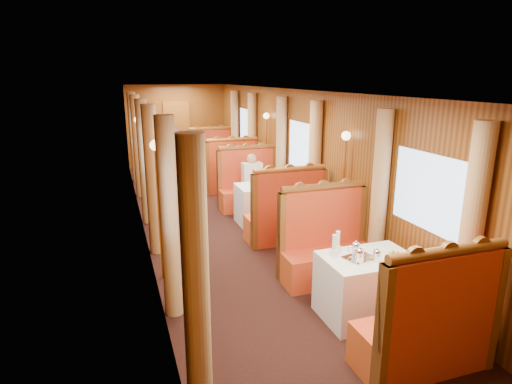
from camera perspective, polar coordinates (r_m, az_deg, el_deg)
name	(u,v)px	position (r m, az deg, el deg)	size (l,w,h in m)	color
floor	(228,227)	(8.09, -3.82, -4.65)	(3.00, 12.00, 0.01)	black
ceiling	(225,91)	(7.62, -4.16, 13.34)	(3.00, 12.00, 0.01)	silver
wall_far	(177,126)	(13.59, -10.51, 8.65)	(3.00, 2.50, 0.01)	brown
wall_left	(141,167)	(7.53, -15.10, 3.24)	(12.00, 2.50, 0.01)	brown
wall_right	(302,157)	(8.26, 6.17, 4.70)	(12.00, 2.50, 0.01)	brown
doorway_far	(177,134)	(13.59, -10.44, 7.59)	(0.80, 0.04, 2.00)	brown
table_near	(367,286)	(5.26, 14.52, -12.09)	(1.05, 0.72, 0.75)	white
banquette_near_fwd	(426,330)	(4.54, 21.77, -16.73)	(1.30, 0.55, 1.34)	#B11813
banquette_near_aft	(326,250)	(6.03, 9.31, -7.65)	(1.30, 0.55, 1.34)	#B11813
table_mid	(265,204)	(8.18, 1.22, -1.62)	(1.05, 0.72, 0.75)	white
banquette_mid_fwd	(285,218)	(7.27, 3.93, -3.44)	(1.30, 0.55, 1.34)	#B11813
banquette_mid_aft	(249,189)	(9.10, -0.94, 0.43)	(1.30, 0.55, 1.34)	#B11813
table_far	(221,168)	(11.44, -4.73, 3.21)	(1.05, 0.72, 0.75)	white
banquette_far_fwd	(231,174)	(10.47, -3.39, 2.38)	(1.30, 0.55, 1.34)	#B11813
banquette_far_aft	(212,159)	(12.40, -5.88, 4.34)	(1.30, 0.55, 1.34)	#B11813
tea_tray	(359,258)	(5.02, 13.59, -8.55)	(0.34, 0.26, 0.01)	silver
teapot_left	(359,257)	(4.88, 13.59, -8.47)	(0.17, 0.13, 0.14)	silver
teapot_right	(377,257)	(4.97, 15.80, -8.35)	(0.14, 0.11, 0.12)	silver
teapot_back	(356,250)	(5.07, 13.13, -7.57)	(0.16, 0.12, 0.13)	silver
fruit_plate	(394,255)	(5.17, 17.89, -8.04)	(0.22, 0.22, 0.05)	white
cup_inboard	(334,248)	(4.97, 10.36, -7.37)	(0.08, 0.08, 0.26)	white
cup_outboard	(337,244)	(5.09, 10.80, -6.85)	(0.08, 0.08, 0.26)	white
rose_vase_mid	(263,176)	(8.02, 1.00, 2.12)	(0.06, 0.06, 0.36)	silver
rose_vase_far	(220,147)	(11.37, -4.81, 5.97)	(0.06, 0.06, 0.36)	silver
window_left_near	(168,219)	(4.10, -11.68, -3.51)	(1.20, 0.90, 0.01)	#92ADD2
curtain_left_near_a	(196,280)	(3.50, -8.05, -11.55)	(0.22, 0.22, 2.35)	tan
curtain_left_near_b	(170,220)	(4.93, -11.45, -3.65)	(0.22, 0.22, 2.35)	tan
window_right_near	(428,192)	(5.31, 21.98, -0.03)	(1.20, 0.90, 0.01)	#92ADD2
curtain_right_near_a	(470,239)	(4.78, 26.68, -5.66)	(0.22, 0.22, 2.35)	tan
curtain_right_near_b	(379,198)	(5.91, 16.10, -0.80)	(0.22, 0.22, 2.35)	tan
window_left_mid	(141,155)	(7.49, -15.09, 4.74)	(1.20, 0.90, 0.01)	#92ADD2
curtain_left_mid_a	(153,181)	(6.79, -13.60, 1.42)	(0.22, 0.22, 2.35)	tan
curtain_left_mid_b	(145,162)	(8.31, -14.62, 3.84)	(0.22, 0.22, 2.35)	tan
window_right_mid	(302,146)	(8.22, 6.12, 6.06)	(1.20, 0.90, 0.01)	#92ADD2
curtain_right_mid_a	(314,169)	(7.53, 7.79, 3.04)	(0.22, 0.22, 2.35)	tan
curtain_right_mid_b	(281,154)	(8.93, 3.37, 5.06)	(0.22, 0.22, 2.35)	tan
window_left_far	(131,131)	(10.95, -16.38, 7.82)	(1.20, 0.90, 0.01)	#92ADD2
curtain_left_far_a	(138,147)	(10.22, -15.47, 5.84)	(0.22, 0.22, 2.35)	tan
curtain_left_far_b	(134,138)	(11.77, -15.95, 6.97)	(0.22, 0.22, 2.35)	tan
window_right_far	(247,126)	(11.46, -1.24, 8.73)	(1.20, 0.90, 0.01)	#92ADD2
curtain_right_far_a	(252,141)	(10.73, -0.52, 6.80)	(0.22, 0.22, 2.35)	tan
curtain_right_far_b	(235,133)	(12.21, -2.81, 7.81)	(0.22, 0.22, 2.35)	tan
sconce_left_fore	(157,182)	(5.80, -13.01, 1.26)	(0.14, 0.14, 1.95)	#BF8C3F
sconce_right_fore	(344,168)	(6.66, 11.69, 3.12)	(0.14, 0.14, 1.95)	#BF8C3F
sconce_left_aft	(139,144)	(9.23, -15.30, 6.21)	(0.14, 0.14, 1.95)	#BF8C3F
sconce_right_aft	(266,138)	(9.80, 1.37, 7.23)	(0.14, 0.14, 1.95)	#BF8C3F
steward	(172,177)	(8.22, -11.19, 2.02)	(0.66, 0.44, 1.82)	navy
passenger	(252,177)	(8.81, -0.50, 2.07)	(0.40, 0.44, 0.76)	beige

